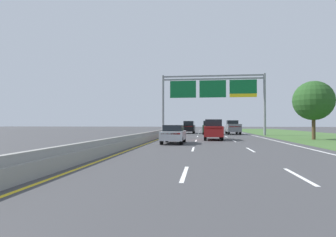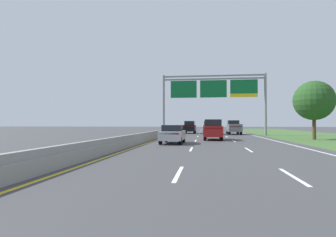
% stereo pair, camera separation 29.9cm
% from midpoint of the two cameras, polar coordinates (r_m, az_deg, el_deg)
% --- Properties ---
extents(ground_plane, '(220.00, 220.00, 0.00)m').
position_cam_midpoint_polar(ground_plane, '(33.94, 9.47, -3.90)').
color(ground_plane, '#3D3D3F').
extents(lane_striping, '(11.96, 106.00, 0.01)m').
position_cam_midpoint_polar(lane_striping, '(33.48, 9.50, -3.93)').
color(lane_striping, white).
rests_on(lane_striping, ground).
extents(grass_verge_right, '(14.00, 110.00, 0.02)m').
position_cam_midpoint_polar(grass_verge_right, '(37.11, 31.58, -3.50)').
color(grass_verge_right, '#3D602D').
rests_on(grass_verge_right, ground).
extents(median_barrier_concrete, '(0.60, 110.00, 0.85)m').
position_cam_midpoint_polar(median_barrier_concrete, '(34.35, -1.62, -3.28)').
color(median_barrier_concrete, gray).
rests_on(median_barrier_concrete, ground).
extents(overhead_sign_gantry, '(15.06, 0.42, 8.91)m').
position_cam_midpoint_polar(overhead_sign_gantry, '(40.97, 9.55, 5.50)').
color(overhead_sign_gantry, gray).
rests_on(overhead_sign_gantry, ground).
extents(pickup_truck_grey, '(2.06, 5.42, 2.20)m').
position_cam_midpoint_polar(pickup_truck_grey, '(44.82, 13.61, -1.81)').
color(pickup_truck_grey, slate).
rests_on(pickup_truck_grey, ground).
extents(car_silver_left_lane_sedan, '(1.89, 4.43, 1.57)m').
position_cam_midpoint_polar(car_silver_left_lane_sedan, '(23.56, 1.35, -3.19)').
color(car_silver_left_lane_sedan, '#B2B5BA').
rests_on(car_silver_left_lane_sedan, ground).
extents(car_darkgreen_centre_lane_suv, '(1.95, 4.72, 2.11)m').
position_cam_midpoint_polar(car_darkgreen_centre_lane_suv, '(43.33, 8.78, -1.82)').
color(car_darkgreen_centre_lane_suv, '#193D23').
rests_on(car_darkgreen_centre_lane_suv, ground).
extents(car_black_left_lane_suv, '(2.01, 4.74, 2.11)m').
position_cam_midpoint_polar(car_black_left_lane_suv, '(47.52, 4.73, -1.76)').
color(car_black_left_lane_suv, black).
rests_on(car_black_left_lane_suv, ground).
extents(car_red_centre_lane_suv, '(2.00, 4.74, 2.11)m').
position_cam_midpoint_polar(car_red_centre_lane_suv, '(29.19, 9.60, -2.21)').
color(car_red_centre_lane_suv, maroon).
rests_on(car_red_centre_lane_suv, ground).
extents(roadside_tree_mid, '(4.13, 4.13, 6.18)m').
position_cam_midpoint_polar(roadside_tree_mid, '(32.77, 28.15, 3.28)').
color(roadside_tree_mid, '#4C3823').
rests_on(roadside_tree_mid, ground).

